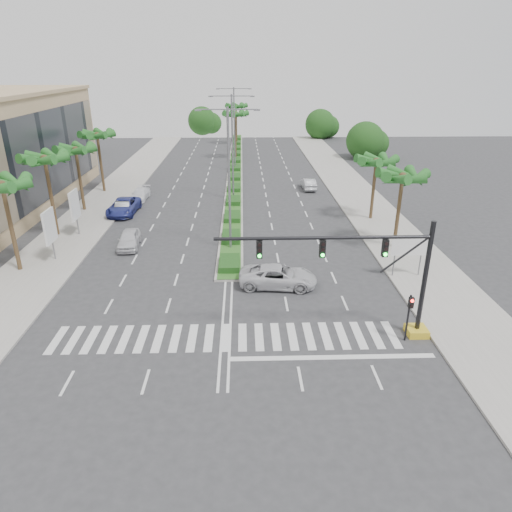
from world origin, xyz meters
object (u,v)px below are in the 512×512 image
(car_crossing, at_px, (278,276))
(car_right, at_px, (308,184))
(car_parked_d, at_px, (140,194))
(car_parked_c, at_px, (124,206))
(car_parked_b, at_px, (123,208))
(car_parked_a, at_px, (129,239))

(car_crossing, distance_m, car_right, 28.54)
(car_parked_d, xyz_separation_m, car_right, (20.84, 4.24, 0.07))
(car_parked_c, relative_size, car_parked_d, 1.33)
(car_parked_b, xyz_separation_m, car_right, (21.45, 10.32, -0.00))
(car_parked_b, bearing_deg, car_crossing, -55.81)
(car_parked_d, bearing_deg, car_parked_b, -92.84)
(car_parked_d, bearing_deg, car_crossing, -55.05)
(car_parked_c, xyz_separation_m, car_crossing, (15.43, -17.98, -0.03))
(car_parked_d, distance_m, car_crossing, 27.92)
(car_parked_b, height_order, car_crossing, car_crossing)
(car_parked_c, height_order, car_right, car_parked_c)
(car_parked_c, bearing_deg, car_parked_b, -88.24)
(car_parked_b, distance_m, car_parked_d, 6.11)
(car_parked_a, relative_size, car_crossing, 0.77)
(car_parked_d, relative_size, car_right, 1.02)
(car_parked_b, xyz_separation_m, car_parked_d, (0.61, 6.08, -0.08))
(car_crossing, bearing_deg, car_parked_d, 37.98)
(car_parked_d, bearing_deg, car_parked_a, -79.16)
(car_parked_b, bearing_deg, car_right, 18.61)
(car_parked_d, bearing_deg, car_parked_c, -93.24)
(car_parked_c, bearing_deg, car_right, 26.58)
(car_parked_c, height_order, car_crossing, car_parked_c)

